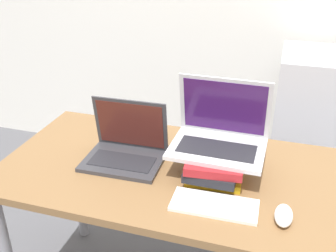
# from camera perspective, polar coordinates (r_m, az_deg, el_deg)

# --- Properties ---
(desk) EXTENTS (1.36, 0.70, 0.73)m
(desk) POSITION_cam_1_polar(r_m,az_deg,el_deg) (1.56, 1.08, -8.95)
(desk) COLOR brown
(desk) RESTS_ON ground_plane
(laptop_left) EXTENTS (0.31, 0.23, 0.24)m
(laptop_left) POSITION_cam_1_polar(r_m,az_deg,el_deg) (1.56, -6.15, -3.27)
(laptop_left) COLOR #333338
(laptop_left) RESTS_ON desk
(book_stack) EXTENTS (0.22, 0.27, 0.09)m
(book_stack) POSITION_cam_1_polar(r_m,az_deg,el_deg) (1.46, 6.86, -5.54)
(book_stack) COLOR gold
(book_stack) RESTS_ON desk
(laptop_on_books) EXTENTS (0.35, 0.25, 0.26)m
(laptop_on_books) POSITION_cam_1_polar(r_m,az_deg,el_deg) (1.46, 7.50, -1.23)
(laptop_on_books) COLOR silver
(laptop_on_books) RESTS_ON book_stack
(wireless_keyboard) EXTENTS (0.29, 0.13, 0.01)m
(wireless_keyboard) POSITION_cam_1_polar(r_m,az_deg,el_deg) (1.33, 6.75, -11.33)
(wireless_keyboard) COLOR white
(wireless_keyboard) RESTS_ON desk
(mouse) EXTENTS (0.06, 0.11, 0.04)m
(mouse) POSITION_cam_1_polar(r_m,az_deg,el_deg) (1.31, 16.43, -12.34)
(mouse) COLOR white
(mouse) RESTS_ON desk
(mini_fridge) EXTENTS (0.55, 0.50, 0.97)m
(mini_fridge) POSITION_cam_1_polar(r_m,az_deg,el_deg) (2.43, 21.34, -1.44)
(mini_fridge) COLOR silver
(mini_fridge) RESTS_ON ground_plane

